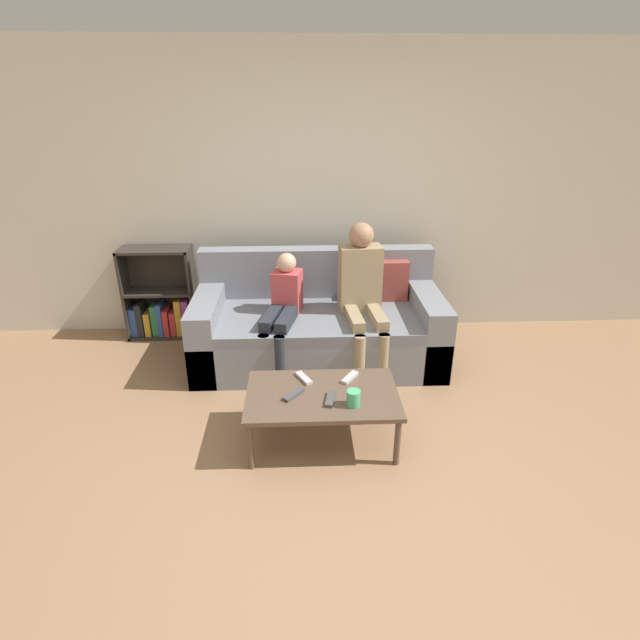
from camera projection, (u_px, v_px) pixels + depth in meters
The scene contains 12 objects.
ground_plane at pixel (337, 488), 2.98m from camera, with size 22.00×22.00×0.00m, color #997251.
wall_back at pixel (321, 196), 4.58m from camera, with size 12.00×0.06×2.60m.
couch at pixel (319, 326), 4.36m from camera, with size 2.09×0.99×0.90m.
bookshelf at pixel (162, 303), 4.77m from camera, with size 0.64×0.28×0.87m.
coffee_table at pixel (322, 398), 3.27m from camera, with size 1.00×0.62×0.37m.
person_adult at pixel (362, 287), 4.12m from camera, with size 0.37×0.69×1.21m.
person_child at pixel (283, 307), 4.10m from camera, with size 0.37×0.70×0.96m.
cup_near at pixel (353, 398), 3.11m from camera, with size 0.09×0.09×0.10m.
tv_remote_0 at pixel (330, 399), 3.17m from camera, with size 0.08×0.18×0.02m.
tv_remote_1 at pixel (350, 377), 3.42m from camera, with size 0.14×0.17×0.02m.
tv_remote_2 at pixel (294, 394), 3.22m from camera, with size 0.15×0.16×0.02m.
tv_remote_3 at pixel (304, 378), 3.41m from camera, with size 0.12×0.17×0.02m.
Camera 1 is at (-0.20, -2.29, 2.15)m, focal length 28.00 mm.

